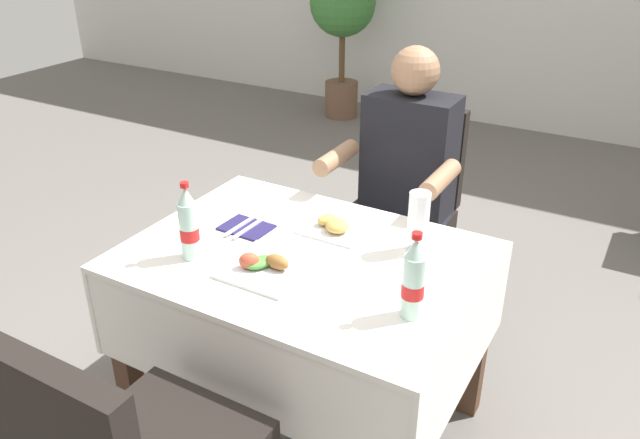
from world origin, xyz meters
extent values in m
plane|color=#66605B|center=(0.00, 0.00, 0.00)|extent=(11.00, 11.00, 0.00)
cube|color=white|center=(-0.08, 0.00, 0.72)|extent=(1.14, 0.84, 0.02)
cube|color=white|center=(-0.08, -0.41, 0.55)|extent=(1.14, 0.02, 0.32)
cube|color=white|center=(-0.08, 0.41, 0.55)|extent=(1.14, 0.02, 0.32)
cube|color=white|center=(-0.64, 0.00, 0.55)|extent=(0.02, 0.84, 0.32)
cube|color=white|center=(0.49, 0.00, 0.55)|extent=(0.02, 0.84, 0.32)
cube|color=#472D1E|center=(-0.59, -0.35, 0.35)|extent=(0.07, 0.07, 0.71)
cube|color=#472D1E|center=(-0.59, 0.36, 0.35)|extent=(0.07, 0.07, 0.71)
cube|color=#472D1E|center=(0.44, 0.36, 0.35)|extent=(0.07, 0.07, 0.71)
cube|color=black|center=(-0.08, 0.72, 0.49)|extent=(0.44, 0.44, 0.08)
cube|color=black|center=(-0.08, 0.97, 0.75)|extent=(0.42, 0.06, 0.44)
cube|color=black|center=(-0.25, 0.55, 0.23)|extent=(0.04, 0.04, 0.45)
cube|color=black|center=(0.09, 0.55, 0.23)|extent=(0.04, 0.04, 0.45)
cube|color=black|center=(-0.25, 0.89, 0.23)|extent=(0.04, 0.04, 0.45)
cube|color=black|center=(0.09, 0.89, 0.23)|extent=(0.04, 0.04, 0.45)
cylinder|color=#282D42|center=(-0.11, 0.52, 0.23)|extent=(0.10, 0.10, 0.45)
cylinder|color=#282D42|center=(0.05, 0.52, 0.23)|extent=(0.10, 0.10, 0.45)
cube|color=#282D42|center=(-0.03, 0.68, 0.51)|extent=(0.34, 0.36, 0.12)
cube|color=black|center=(-0.03, 0.76, 0.82)|extent=(0.36, 0.20, 0.50)
sphere|color=#997051|center=(-0.03, 0.76, 1.17)|extent=(0.19, 0.19, 0.19)
cylinder|color=#997051|center=(-0.25, 0.53, 0.85)|extent=(0.07, 0.26, 0.07)
cylinder|color=#997051|center=(0.18, 0.53, 0.85)|extent=(0.07, 0.26, 0.07)
cube|color=white|center=(-0.13, -0.14, 0.73)|extent=(0.25, 0.25, 0.01)
ellipsoid|color=#99602D|center=(-0.09, -0.13, 0.76)|extent=(0.09, 0.05, 0.05)
ellipsoid|color=#C14C33|center=(-0.17, -0.17, 0.76)|extent=(0.08, 0.07, 0.05)
ellipsoid|color=#4C8E38|center=(-0.15, -0.15, 0.75)|extent=(0.09, 0.11, 0.03)
cube|color=white|center=(-0.06, 0.22, 0.73)|extent=(0.23, 0.23, 0.01)
ellipsoid|color=gold|center=(-0.04, 0.17, 0.76)|extent=(0.12, 0.12, 0.04)
ellipsoid|color=gold|center=(-0.10, 0.20, 0.76)|extent=(0.08, 0.09, 0.04)
cylinder|color=white|center=(0.23, 0.20, 0.73)|extent=(0.07, 0.07, 0.01)
cylinder|color=white|center=(0.23, 0.20, 0.75)|extent=(0.02, 0.02, 0.03)
cylinder|color=white|center=(0.23, 0.20, 0.85)|extent=(0.07, 0.07, 0.17)
cylinder|color=gold|center=(0.23, 0.20, 0.83)|extent=(0.06, 0.06, 0.14)
cylinder|color=silver|center=(0.36, -0.14, 0.82)|extent=(0.06, 0.06, 0.19)
cylinder|color=red|center=(0.36, -0.14, 0.81)|extent=(0.06, 0.06, 0.04)
cone|color=silver|center=(0.36, -0.14, 0.94)|extent=(0.06, 0.06, 0.05)
cylinder|color=red|center=(0.36, -0.14, 0.98)|extent=(0.03, 0.03, 0.02)
cylinder|color=silver|center=(-0.38, -0.20, 0.82)|extent=(0.06, 0.06, 0.19)
cylinder|color=red|center=(-0.38, -0.20, 0.81)|extent=(0.06, 0.06, 0.04)
cone|color=silver|center=(-0.38, -0.20, 0.95)|extent=(0.05, 0.05, 0.05)
cylinder|color=red|center=(-0.38, -0.20, 0.98)|extent=(0.03, 0.03, 0.02)
cube|color=#231E4C|center=(-0.34, 0.05, 0.73)|extent=(0.17, 0.14, 0.01)
cube|color=silver|center=(-0.36, 0.05, 0.74)|extent=(0.02, 0.19, 0.01)
cube|color=silver|center=(-0.32, 0.05, 0.74)|extent=(0.02, 0.19, 0.01)
cylinder|color=brown|center=(-1.70, 3.33, 0.15)|extent=(0.29, 0.29, 0.31)
cylinder|color=brown|center=(-1.70, 3.33, 0.53)|extent=(0.05, 0.05, 0.44)
sphere|color=#387533|center=(-1.70, 3.33, 0.97)|extent=(0.55, 0.55, 0.55)
camera|label=1|loc=(0.85, -1.52, 1.77)|focal=35.52mm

